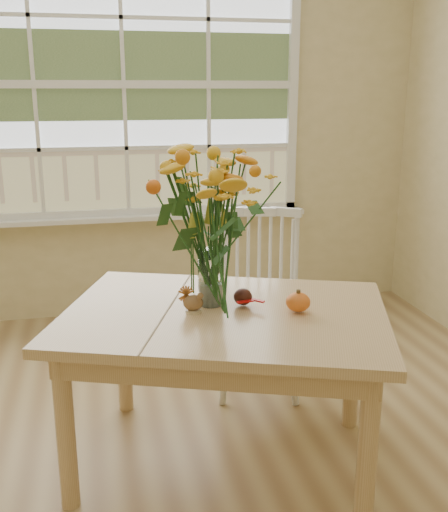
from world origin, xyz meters
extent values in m
cube|color=#CDBD83|center=(0.00, 2.25, 1.35)|extent=(4.00, 0.02, 2.70)
cube|color=silver|center=(0.00, 2.23, 1.55)|extent=(2.20, 0.00, 1.60)
cube|color=white|center=(0.00, 2.18, 0.69)|extent=(2.42, 0.12, 0.03)
cube|color=tan|center=(0.25, 0.37, 0.65)|extent=(1.49, 1.28, 0.04)
cube|color=tan|center=(0.25, 0.37, 0.58)|extent=(1.34, 1.13, 0.10)
cylinder|color=tan|center=(-0.38, 0.22, 0.32)|extent=(0.07, 0.07, 0.63)
cylinder|color=tan|center=(-0.13, 0.90, 0.32)|extent=(0.07, 0.07, 0.63)
cylinder|color=tan|center=(0.63, -0.15, 0.32)|extent=(0.07, 0.07, 0.63)
cylinder|color=tan|center=(0.88, 0.53, 0.32)|extent=(0.07, 0.07, 0.63)
cube|color=white|center=(0.56, 0.96, 0.43)|extent=(0.51, 0.50, 0.05)
cube|color=white|center=(0.60, 1.12, 0.67)|extent=(0.42, 0.15, 0.48)
cylinder|color=white|center=(0.36, 0.86, 0.21)|extent=(0.03, 0.03, 0.41)
cylinder|color=white|center=(0.44, 1.15, 0.21)|extent=(0.03, 0.03, 0.41)
cylinder|color=white|center=(0.68, 0.77, 0.21)|extent=(0.03, 0.03, 0.41)
cylinder|color=white|center=(0.76, 1.07, 0.21)|extent=(0.03, 0.03, 0.41)
cylinder|color=white|center=(0.21, 0.46, 0.79)|extent=(0.10, 0.10, 0.23)
ellipsoid|color=orange|center=(0.53, 0.30, 0.71)|extent=(0.10, 0.10, 0.08)
cylinder|color=#CCB78C|center=(0.13, 0.39, 0.68)|extent=(0.06, 0.06, 0.01)
ellipsoid|color=brown|center=(0.13, 0.39, 0.71)|extent=(0.08, 0.07, 0.06)
ellipsoid|color=#38160F|center=(0.34, 0.42, 0.71)|extent=(0.08, 0.08, 0.07)
camera|label=1|loc=(-0.23, -1.79, 1.52)|focal=42.00mm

